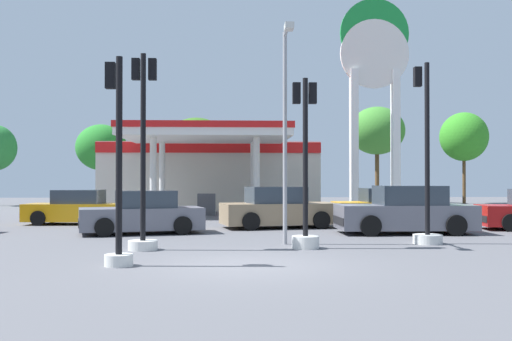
# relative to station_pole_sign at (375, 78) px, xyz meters

# --- Properties ---
(ground_plane) EXTENTS (90.00, 90.00, 0.00)m
(ground_plane) POSITION_rel_station_pole_sign_xyz_m (-7.46, -18.49, -7.27)
(ground_plane) COLOR #56565B
(ground_plane) RESTS_ON ground
(gas_station) EXTENTS (12.81, 12.91, 4.49)m
(gas_station) POSITION_rel_station_pole_sign_xyz_m (-8.97, 4.47, -5.04)
(gas_station) COLOR beige
(gas_station) RESTS_ON ground
(station_pole_sign) EXTENTS (3.72, 0.56, 11.56)m
(station_pole_sign) POSITION_rel_station_pole_sign_xyz_m (0.00, 0.00, 0.00)
(station_pole_sign) COLOR white
(station_pole_sign) RESTS_ON ground
(car_0) EXTENTS (4.19, 2.08, 1.46)m
(car_0) POSITION_rel_station_pole_sign_xyz_m (-1.29, -6.54, -6.60)
(car_0) COLOR black
(car_0) RESTS_ON ground
(car_1) EXTENTS (4.39, 2.69, 1.46)m
(car_1) POSITION_rel_station_pole_sign_xyz_m (-10.76, -11.14, -6.60)
(car_1) COLOR black
(car_1) RESTS_ON ground
(car_2) EXTENTS (4.63, 2.67, 1.56)m
(car_2) POSITION_rel_station_pole_sign_xyz_m (-5.92, -8.98, -6.56)
(car_2) COLOR black
(car_2) RESTS_ON ground
(car_3) EXTENTS (4.58, 2.13, 1.63)m
(car_3) POSITION_rel_station_pole_sign_xyz_m (-1.82, -11.52, -6.53)
(car_3) COLOR black
(car_3) RESTS_ON ground
(car_5) EXTENTS (4.02, 1.97, 1.41)m
(car_5) POSITION_rel_station_pole_sign_xyz_m (-14.08, -6.91, -6.63)
(car_5) COLOR black
(car_5) RESTS_ON ground
(traffic_signal_0) EXTENTS (0.83, 0.83, 5.22)m
(traffic_signal_0) POSITION_rel_station_pole_sign_xyz_m (-2.14, -14.61, -5.82)
(traffic_signal_0) COLOR silver
(traffic_signal_0) RESTS_ON ground
(traffic_signal_1) EXTENTS (0.77, 0.77, 5.17)m
(traffic_signal_1) POSITION_rel_station_pole_sign_xyz_m (-10.06, -15.70, -5.33)
(traffic_signal_1) COLOR silver
(traffic_signal_1) RESTS_ON ground
(traffic_signal_2) EXTENTS (0.73, 0.73, 4.58)m
(traffic_signal_2) POSITION_rel_station_pole_sign_xyz_m (-5.76, -15.54, -5.69)
(traffic_signal_2) COLOR silver
(traffic_signal_2) RESTS_ON ground
(traffic_signal_3) EXTENTS (0.63, 0.66, 4.50)m
(traffic_signal_3) POSITION_rel_station_pole_sign_xyz_m (-10.20, -18.52, -5.60)
(traffic_signal_3) COLOR silver
(traffic_signal_3) RESTS_ON ground
(tree_1) EXTENTS (3.73, 3.73, 5.85)m
(tree_1) POSITION_rel_station_pole_sign_xyz_m (-17.26, 12.57, -3.12)
(tree_1) COLOR brown
(tree_1) RESTS_ON ground
(tree_2) EXTENTS (4.59, 4.59, 6.15)m
(tree_2) POSITION_rel_station_pole_sign_xyz_m (-10.15, 10.33, -3.01)
(tree_2) COLOR brown
(tree_2) RESTS_ON ground
(tree_3) EXTENTS (2.93, 2.93, 5.89)m
(tree_3) POSITION_rel_station_pole_sign_xyz_m (-5.41, 9.86, -2.88)
(tree_3) COLOR brown
(tree_3) RESTS_ON ground
(tree_4) EXTENTS (4.17, 4.17, 7.27)m
(tree_4) POSITION_rel_station_pole_sign_xyz_m (3.30, 12.59, -1.82)
(tree_4) COLOR brown
(tree_4) RESTS_ON ground
(tree_5) EXTENTS (3.52, 3.52, 6.78)m
(tree_5) POSITION_rel_station_pole_sign_xyz_m (9.60, 11.68, -2.31)
(tree_5) COLOR brown
(tree_5) RESTS_ON ground
(corner_streetlamp) EXTENTS (0.24, 1.48, 6.07)m
(corner_streetlamp) POSITION_rel_station_pole_sign_xyz_m (-6.21, -14.78, -3.55)
(corner_streetlamp) COLOR gray
(corner_streetlamp) RESTS_ON ground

